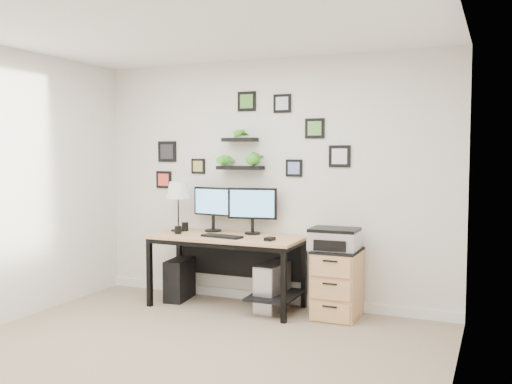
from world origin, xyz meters
The scene contains 14 objects.
room centered at (0.00, 1.98, 0.05)m, with size 4.00×4.00×4.00m.
desk centered at (-0.30, 1.67, 0.63)m, with size 1.60×0.70×0.75m.
monitor_left centered at (-0.61, 1.86, 1.03)m, with size 0.47×0.21×0.48m.
monitor_right centered at (-0.13, 1.84, 1.04)m, with size 0.53×0.20×0.49m.
keyboard centered at (-0.32, 1.51, 0.76)m, with size 0.44×0.14×0.02m, color black.
mouse centered at (0.20, 1.51, 0.77)m, with size 0.07×0.11×0.03m, color black.
table_lamp centered at (-0.98, 1.75, 1.19)m, with size 0.27×0.27×0.55m.
mug centered at (-0.87, 1.56, 0.79)m, with size 0.07×0.07×0.08m, color black.
pen_cup centered at (-0.91, 1.77, 0.80)m, with size 0.08×0.08×0.10m, color black.
pc_tower_black centered at (-0.94, 1.70, 0.22)m, with size 0.20×0.45×0.45m, color black.
pc_tower_grey centered at (0.16, 1.69, 0.24)m, with size 0.24×0.50×0.48m.
file_cabinet centered at (0.83, 1.72, 0.34)m, with size 0.43×0.53×0.67m.
printer centered at (0.80, 1.70, 0.78)m, with size 0.46×0.38×0.21m.
wall_decor centered at (-0.28, 1.93, 1.66)m, with size 2.30×0.18×1.07m.
Camera 1 is at (2.27, -3.64, 1.62)m, focal length 40.00 mm.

